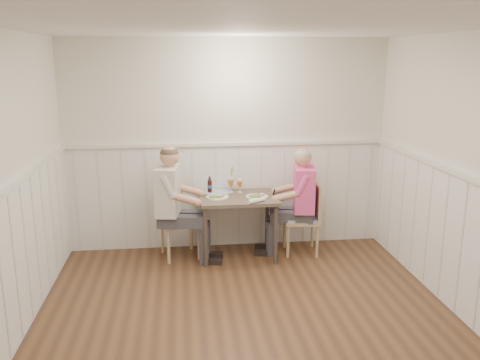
{
  "coord_description": "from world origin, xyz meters",
  "views": [
    {
      "loc": [
        -0.57,
        -3.96,
        2.37
      ],
      "look_at": [
        0.09,
        1.64,
        1.0
      ],
      "focal_mm": 38.0,
      "sensor_mm": 36.0,
      "label": 1
    }
  ],
  "objects_px": {
    "chair_right": "(306,216)",
    "man_in_pink": "(300,210)",
    "chair_left": "(175,218)",
    "beer_bottle": "(210,185)",
    "diner_cream": "(172,213)",
    "dining_table": "(238,205)",
    "grass_vase": "(230,179)"
  },
  "relations": [
    {
      "from": "chair_left",
      "to": "beer_bottle",
      "type": "distance_m",
      "value": 0.58
    },
    {
      "from": "chair_left",
      "to": "man_in_pink",
      "type": "distance_m",
      "value": 1.52
    },
    {
      "from": "beer_bottle",
      "to": "diner_cream",
      "type": "bearing_deg",
      "value": -149.16
    },
    {
      "from": "chair_right",
      "to": "beer_bottle",
      "type": "relative_size",
      "value": 4.33
    },
    {
      "from": "man_in_pink",
      "to": "grass_vase",
      "type": "distance_m",
      "value": 0.94
    },
    {
      "from": "chair_left",
      "to": "grass_vase",
      "type": "xyz_separation_m",
      "value": [
        0.69,
        0.24,
        0.41
      ]
    },
    {
      "from": "dining_table",
      "to": "grass_vase",
      "type": "relative_size",
      "value": 2.75
    },
    {
      "from": "dining_table",
      "to": "man_in_pink",
      "type": "height_order",
      "value": "man_in_pink"
    },
    {
      "from": "dining_table",
      "to": "beer_bottle",
      "type": "xyz_separation_m",
      "value": [
        -0.32,
        0.22,
        0.19
      ]
    },
    {
      "from": "chair_left",
      "to": "diner_cream",
      "type": "relative_size",
      "value": 0.65
    },
    {
      "from": "chair_left",
      "to": "man_in_pink",
      "type": "height_order",
      "value": "man_in_pink"
    },
    {
      "from": "chair_right",
      "to": "diner_cream",
      "type": "height_order",
      "value": "diner_cream"
    },
    {
      "from": "man_in_pink",
      "to": "grass_vase",
      "type": "xyz_separation_m",
      "value": [
        -0.82,
        0.29,
        0.34
      ]
    },
    {
      "from": "chair_right",
      "to": "diner_cream",
      "type": "xyz_separation_m",
      "value": [
        -1.62,
        -0.06,
        0.11
      ]
    },
    {
      "from": "chair_right",
      "to": "chair_left",
      "type": "bearing_deg",
      "value": 178.71
    },
    {
      "from": "chair_right",
      "to": "chair_left",
      "type": "relative_size",
      "value": 0.96
    },
    {
      "from": "chair_left",
      "to": "chair_right",
      "type": "bearing_deg",
      "value": -1.29
    },
    {
      "from": "chair_left",
      "to": "grass_vase",
      "type": "bearing_deg",
      "value": 18.93
    },
    {
      "from": "chair_left",
      "to": "beer_bottle",
      "type": "xyz_separation_m",
      "value": [
        0.43,
        0.17,
        0.35
      ]
    },
    {
      "from": "dining_table",
      "to": "grass_vase",
      "type": "xyz_separation_m",
      "value": [
        -0.06,
        0.28,
        0.25
      ]
    },
    {
      "from": "chair_right",
      "to": "man_in_pink",
      "type": "height_order",
      "value": "man_in_pink"
    },
    {
      "from": "chair_right",
      "to": "chair_left",
      "type": "height_order",
      "value": "chair_left"
    },
    {
      "from": "beer_bottle",
      "to": "man_in_pink",
      "type": "bearing_deg",
      "value": -11.93
    },
    {
      "from": "dining_table",
      "to": "chair_left",
      "type": "bearing_deg",
      "value": 176.79
    },
    {
      "from": "chair_left",
      "to": "man_in_pink",
      "type": "relative_size",
      "value": 0.68
    },
    {
      "from": "beer_bottle",
      "to": "grass_vase",
      "type": "bearing_deg",
      "value": 13.47
    },
    {
      "from": "chair_left",
      "to": "man_in_pink",
      "type": "bearing_deg",
      "value": -2.05
    },
    {
      "from": "man_in_pink",
      "to": "chair_right",
      "type": "bearing_deg",
      "value": 13.71
    },
    {
      "from": "man_in_pink",
      "to": "beer_bottle",
      "type": "height_order",
      "value": "man_in_pink"
    },
    {
      "from": "grass_vase",
      "to": "man_in_pink",
      "type": "bearing_deg",
      "value": -19.53
    },
    {
      "from": "man_in_pink",
      "to": "diner_cream",
      "type": "xyz_separation_m",
      "value": [
        -1.54,
        -0.04,
        0.03
      ]
    },
    {
      "from": "man_in_pink",
      "to": "diner_cream",
      "type": "distance_m",
      "value": 1.54
    }
  ]
}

